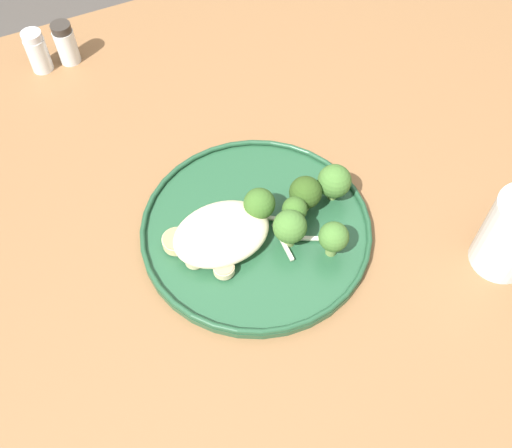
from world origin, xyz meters
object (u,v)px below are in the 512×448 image
at_px(broccoli_floret_rear_charred, 259,204).
at_px(seared_scallop_center_golden, 237,223).
at_px(broccoli_floret_center_pile, 293,211).
at_px(broccoli_floret_beside_noodles, 290,227).
at_px(broccoli_floret_near_rim, 305,193).
at_px(broccoli_floret_front_edge, 334,238).
at_px(broccoli_floret_split_head, 334,181).
at_px(pepper_shaker, 66,43).
at_px(seared_scallop_right_edge, 176,241).
at_px(dinner_plate, 256,229).
at_px(seared_scallop_tiny_bay, 224,269).
at_px(seared_scallop_front_small, 194,259).
at_px(salt_shaker, 37,51).
at_px(water_glass, 511,238).

bearing_deg(broccoli_floret_rear_charred, seared_scallop_center_golden, -178.80).
height_order(broccoli_floret_center_pile, broccoli_floret_beside_noodles, broccoli_floret_beside_noodles).
relative_size(seared_scallop_center_golden, broccoli_floret_near_rim, 0.48).
bearing_deg(broccoli_floret_center_pile, broccoli_floret_front_edge, -65.91).
height_order(broccoli_floret_split_head, pepper_shaker, pepper_shaker).
distance_m(seared_scallop_center_golden, seared_scallop_right_edge, 0.08).
bearing_deg(broccoli_floret_beside_noodles, dinner_plate, 126.89).
height_order(seared_scallop_tiny_bay, broccoli_floret_near_rim, broccoli_floret_near_rim).
bearing_deg(pepper_shaker, dinner_plate, -73.71).
height_order(broccoli_floret_beside_noodles, broccoli_floret_split_head, broccoli_floret_beside_noodles).
xyz_separation_m(dinner_plate, broccoli_floret_center_pile, (0.04, -0.02, 0.03)).
relative_size(seared_scallop_front_small, seared_scallop_tiny_bay, 0.91).
height_order(broccoli_floret_near_rim, salt_shaker, salt_shaker).
xyz_separation_m(seared_scallop_front_small, broccoli_floret_rear_charred, (0.10, 0.02, 0.02)).
bearing_deg(seared_scallop_tiny_bay, broccoli_floret_rear_charred, 35.91).
bearing_deg(broccoli_floret_center_pile, broccoli_floret_beside_noodles, -126.43).
distance_m(dinner_plate, pepper_shaker, 0.44).
distance_m(seared_scallop_tiny_bay, water_glass, 0.34).
distance_m(seared_scallop_front_small, broccoli_floret_center_pile, 0.13).
distance_m(dinner_plate, broccoli_floret_rear_charred, 0.04).
bearing_deg(broccoli_floret_beside_noodles, broccoli_floret_near_rim, 42.82).
xyz_separation_m(seared_scallop_tiny_bay, water_glass, (0.31, -0.12, 0.03)).
xyz_separation_m(seared_scallop_tiny_bay, broccoli_floret_split_head, (0.17, 0.04, 0.02)).
bearing_deg(broccoli_floret_rear_charred, broccoli_floret_center_pile, -37.92).
relative_size(seared_scallop_center_golden, salt_shaker, 0.38).
bearing_deg(water_glass, broccoli_floret_split_head, 130.70).
bearing_deg(broccoli_floret_rear_charred, water_glass, -35.48).
distance_m(dinner_plate, broccoli_floret_split_head, 0.12).
height_order(seared_scallop_tiny_bay, broccoli_floret_front_edge, broccoli_floret_front_edge).
relative_size(seared_scallop_right_edge, broccoli_floret_split_head, 0.63).
bearing_deg(broccoli_floret_rear_charred, seared_scallop_right_edge, 175.96).
height_order(seared_scallop_center_golden, broccoli_floret_beside_noodles, broccoli_floret_beside_noodles).
height_order(seared_scallop_tiny_bay, broccoli_floret_rear_charred, broccoli_floret_rear_charred).
distance_m(dinner_plate, broccoli_floret_front_edge, 0.10).
relative_size(broccoli_floret_front_edge, broccoli_floret_rear_charred, 0.98).
height_order(seared_scallop_center_golden, pepper_shaker, pepper_shaker).
relative_size(seared_scallop_right_edge, broccoli_floret_near_rim, 0.65).
bearing_deg(broccoli_floret_beside_noodles, broccoli_floret_center_pile, 53.57).
bearing_deg(seared_scallop_tiny_bay, seared_scallop_right_edge, 122.10).
height_order(dinner_plate, water_glass, water_glass).
relative_size(dinner_plate, salt_shaker, 4.33).
distance_m(broccoli_floret_near_rim, salt_shaker, 0.48).
relative_size(dinner_plate, water_glass, 2.66).
relative_size(broccoli_floret_center_pile, broccoli_floret_rear_charred, 0.92).
height_order(seared_scallop_right_edge, broccoli_floret_beside_noodles, broccoli_floret_beside_noodles).
distance_m(dinner_plate, seared_scallop_center_golden, 0.03).
bearing_deg(broccoli_floret_center_pile, water_glass, -35.08).
height_order(dinner_plate, salt_shaker, salt_shaker).
distance_m(seared_scallop_front_small, broccoli_floret_rear_charred, 0.10).
relative_size(broccoli_floret_beside_noodles, salt_shaker, 0.84).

